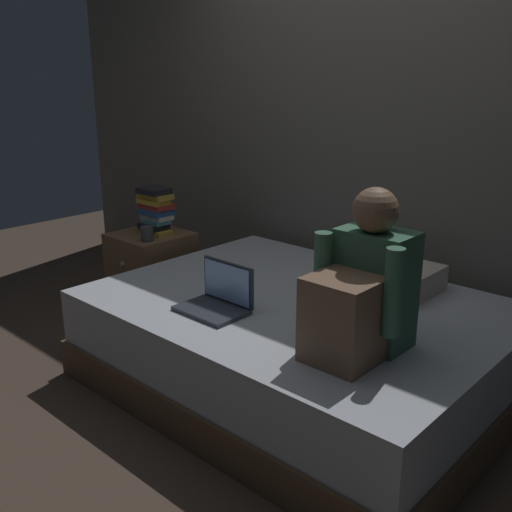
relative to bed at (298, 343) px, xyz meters
name	(u,v)px	position (x,y,z in m)	size (l,w,h in m)	color
ground_plane	(228,393)	(-0.20, -0.30, -0.23)	(8.00, 8.00, 0.00)	#47382D
wall_back	(372,107)	(-0.20, 0.90, 1.12)	(5.60, 0.10, 2.70)	slate
bed	(298,343)	(0.00, 0.00, 0.00)	(2.00, 1.50, 0.47)	brown
nightstand	(152,274)	(-1.30, 0.10, 0.04)	(0.44, 0.46, 0.55)	brown
person_sitting	(362,291)	(0.52, -0.26, 0.49)	(0.39, 0.44, 0.66)	#38664C
laptop	(217,298)	(-0.20, -0.36, 0.29)	(0.32, 0.23, 0.22)	#333842
pillow	(382,274)	(0.19, 0.45, 0.30)	(0.56, 0.36, 0.13)	beige
book_stack	(155,210)	(-1.28, 0.13, 0.47)	(0.23, 0.17, 0.30)	gold
mug	(147,234)	(-1.17, -0.02, 0.36)	(0.08, 0.08, 0.09)	#3D3D42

